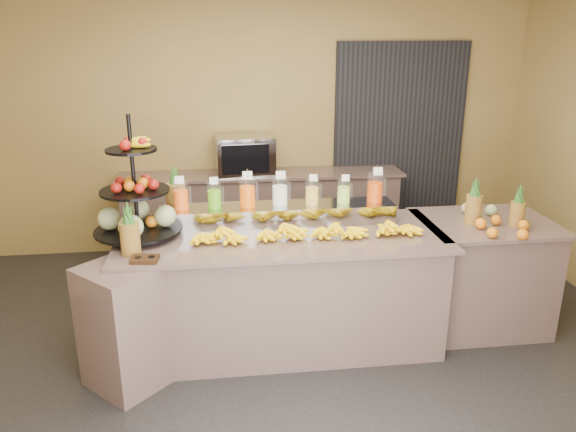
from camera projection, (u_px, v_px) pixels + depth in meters
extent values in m
plane|color=black|center=(287.00, 362.00, 4.30)|extent=(6.00, 6.00, 0.00)
cube|color=olive|center=(259.00, 126.00, 6.22)|extent=(6.00, 0.02, 2.80)
cube|color=black|center=(399.00, 141.00, 6.43)|extent=(1.50, 0.06, 2.20)
cube|color=#A27C75|center=(282.00, 291.00, 4.44)|extent=(2.40, 0.90, 0.90)
cube|color=#A27C75|center=(282.00, 237.00, 4.30)|extent=(2.50, 1.00, 0.03)
cube|color=#A27C75|center=(126.00, 326.00, 3.93)|extent=(0.71, 0.71, 0.90)
cube|color=#A27C75|center=(480.00, 275.00, 4.74)|extent=(1.00, 0.80, 0.90)
cube|color=#A27C75|center=(487.00, 223.00, 4.59)|extent=(1.08, 0.88, 0.03)
cube|color=#A27C75|center=(262.00, 214.00, 6.28)|extent=(3.00, 0.50, 0.90)
cube|color=#A27C75|center=(261.00, 174.00, 6.13)|extent=(3.10, 0.55, 0.03)
cube|color=gray|center=(280.00, 214.00, 4.53)|extent=(1.85, 0.30, 0.15)
cylinder|color=silver|center=(181.00, 195.00, 4.38)|extent=(0.12, 0.12, 0.22)
cylinder|color=#FF560A|center=(181.00, 200.00, 4.39)|extent=(0.11, 0.11, 0.15)
cylinder|color=gray|center=(179.00, 189.00, 4.37)|extent=(0.01, 0.01, 0.26)
cube|color=white|center=(179.00, 180.00, 4.28)|extent=(0.07, 0.02, 0.06)
cylinder|color=silver|center=(214.00, 195.00, 4.41)|extent=(0.11, 0.11, 0.21)
cylinder|color=#52AC0C|center=(215.00, 199.00, 4.42)|extent=(0.11, 0.11, 0.14)
cylinder|color=gray|center=(212.00, 189.00, 4.41)|extent=(0.01, 0.01, 0.24)
cube|color=white|center=(214.00, 181.00, 4.32)|extent=(0.07, 0.02, 0.06)
cylinder|color=silver|center=(247.00, 192.00, 4.44)|extent=(0.13, 0.13, 0.24)
cylinder|color=#F45C00|center=(247.00, 197.00, 4.45)|extent=(0.12, 0.12, 0.16)
cylinder|color=gray|center=(245.00, 185.00, 4.43)|extent=(0.01, 0.01, 0.28)
cube|color=white|center=(247.00, 175.00, 4.34)|extent=(0.08, 0.02, 0.06)
cylinder|color=silver|center=(280.00, 191.00, 4.47)|extent=(0.13, 0.13, 0.23)
cylinder|color=white|center=(280.00, 196.00, 4.48)|extent=(0.12, 0.12, 0.16)
cylinder|color=gray|center=(278.00, 185.00, 4.46)|extent=(0.01, 0.01, 0.27)
cube|color=white|center=(281.00, 175.00, 4.37)|extent=(0.07, 0.02, 0.06)
cylinder|color=silver|center=(312.00, 192.00, 4.51)|extent=(0.11, 0.11, 0.20)
cylinder|color=gold|center=(312.00, 196.00, 4.52)|extent=(0.10, 0.10, 0.14)
cylinder|color=gray|center=(310.00, 186.00, 4.50)|extent=(0.01, 0.01, 0.24)
cube|color=white|center=(313.00, 178.00, 4.42)|extent=(0.06, 0.02, 0.06)
cylinder|color=silver|center=(344.00, 191.00, 4.54)|extent=(0.11, 0.11, 0.19)
cylinder|color=#AFDD4C|center=(344.00, 195.00, 4.55)|extent=(0.10, 0.10, 0.13)
cylinder|color=gray|center=(342.00, 186.00, 4.53)|extent=(0.01, 0.01, 0.23)
cube|color=white|center=(346.00, 178.00, 4.45)|extent=(0.06, 0.02, 0.05)
cylinder|color=silver|center=(375.00, 188.00, 4.56)|extent=(0.13, 0.13, 0.24)
cylinder|color=#D63E00|center=(375.00, 192.00, 4.58)|extent=(0.12, 0.12, 0.16)
cylinder|color=gray|center=(373.00, 181.00, 4.55)|extent=(0.01, 0.01, 0.28)
cube|color=white|center=(378.00, 171.00, 4.46)|extent=(0.08, 0.02, 0.06)
ellipsoid|color=yellow|center=(203.00, 236.00, 4.14)|extent=(0.22, 0.16, 0.09)
ellipsoid|color=yellow|center=(234.00, 235.00, 4.17)|extent=(0.22, 0.16, 0.09)
ellipsoid|color=yellow|center=(264.00, 233.00, 4.19)|extent=(0.22, 0.16, 0.09)
ellipsoid|color=yellow|center=(294.00, 232.00, 4.22)|extent=(0.22, 0.16, 0.09)
ellipsoid|color=yellow|center=(323.00, 231.00, 4.25)|extent=(0.22, 0.16, 0.09)
ellipsoid|color=yellow|center=(352.00, 229.00, 4.27)|extent=(0.22, 0.16, 0.09)
ellipsoid|color=yellow|center=(381.00, 228.00, 4.30)|extent=(0.22, 0.16, 0.09)
ellipsoid|color=yellow|center=(409.00, 227.00, 4.33)|extent=(0.22, 0.16, 0.09)
ellipsoid|color=yellow|center=(224.00, 227.00, 4.14)|extent=(0.18, 0.14, 0.08)
ellipsoid|color=yellow|center=(281.00, 224.00, 4.19)|extent=(0.18, 0.14, 0.08)
ellipsoid|color=yellow|center=(336.00, 222.00, 4.24)|extent=(0.18, 0.14, 0.08)
ellipsoid|color=yellow|center=(390.00, 220.00, 4.29)|extent=(0.18, 0.14, 0.08)
cylinder|color=black|center=(134.00, 177.00, 4.11)|extent=(0.03, 0.03, 0.92)
cylinder|color=black|center=(138.00, 230.00, 4.24)|extent=(0.66, 0.66, 0.02)
cylinder|color=black|center=(135.00, 191.00, 4.15)|extent=(0.52, 0.52, 0.02)
cylinder|color=black|center=(131.00, 150.00, 4.05)|extent=(0.37, 0.37, 0.02)
sphere|color=#B8C285|center=(165.00, 217.00, 4.24)|extent=(0.17, 0.17, 0.17)
sphere|color=maroon|center=(154.00, 183.00, 4.15)|extent=(0.08, 0.08, 0.08)
sphere|color=orange|center=(124.00, 223.00, 4.21)|extent=(0.09, 0.09, 0.09)
cube|color=black|center=(145.00, 259.00, 3.80)|extent=(0.20, 0.16, 0.03)
cylinder|color=brown|center=(130.00, 239.00, 3.89)|extent=(0.14, 0.14, 0.23)
cone|color=#204E1A|center=(128.00, 212.00, 3.83)|extent=(0.07, 0.07, 0.16)
cylinder|color=brown|center=(176.00, 201.00, 4.62)|extent=(0.16, 0.16, 0.30)
cone|color=#204E1A|center=(174.00, 174.00, 4.55)|extent=(0.08, 0.08, 0.16)
cylinder|color=brown|center=(473.00, 209.00, 4.51)|extent=(0.13, 0.13, 0.24)
cylinder|color=brown|center=(517.00, 214.00, 4.46)|extent=(0.12, 0.12, 0.20)
ellipsoid|color=orange|center=(504.00, 227.00, 4.32)|extent=(0.35, 0.24, 0.09)
cube|color=gray|center=(244.00, 155.00, 6.04)|extent=(0.65, 0.48, 0.41)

